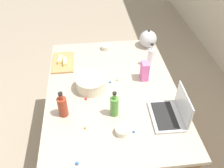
# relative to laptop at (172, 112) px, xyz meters

# --- Properties ---
(ground_plane) EXTENTS (12.00, 12.00, 0.00)m
(ground_plane) POSITION_rel_laptop_xyz_m (-0.36, -0.40, -0.95)
(ground_plane) COLOR gray
(island_counter) EXTENTS (1.50, 1.08, 0.90)m
(island_counter) POSITION_rel_laptop_xyz_m (-0.36, -0.40, -0.50)
(island_counter) COLOR olive
(island_counter) RESTS_ON ground
(laptop) EXTENTS (0.32, 0.24, 0.22)m
(laptop) POSITION_rel_laptop_xyz_m (0.00, 0.00, 0.00)
(laptop) COLOR #B7B7BC
(laptop) RESTS_ON island_counter
(mixing_bowl_large) EXTENTS (0.26, 0.26, 0.11)m
(mixing_bowl_large) POSITION_rel_laptop_xyz_m (-0.38, -0.57, 0.01)
(mixing_bowl_large) COLOR beige
(mixing_bowl_large) RESTS_ON island_counter
(bottle_soy) EXTENTS (0.07, 0.07, 0.22)m
(bottle_soy) POSITION_rel_laptop_xyz_m (-0.11, -0.79, 0.04)
(bottle_soy) COLOR maroon
(bottle_soy) RESTS_ON island_counter
(bottle_olive) EXTENTS (0.06, 0.06, 0.22)m
(bottle_olive) POSITION_rel_laptop_xyz_m (-0.07, -0.41, 0.04)
(bottle_olive) COLOR #4C8C38
(bottle_olive) RESTS_ON island_counter
(bottle_vinegar) EXTENTS (0.06, 0.06, 0.23)m
(bottle_vinegar) POSITION_rel_laptop_xyz_m (-0.65, -0.00, 0.05)
(bottle_vinegar) COLOR white
(bottle_vinegar) RESTS_ON island_counter
(kettle) EXTENTS (0.21, 0.18, 0.20)m
(kettle) POSITION_rel_laptop_xyz_m (-0.99, 0.05, 0.03)
(kettle) COLOR #ADADB2
(kettle) RESTS_ON island_counter
(cutting_board) EXTENTS (0.33, 0.20, 0.02)m
(cutting_board) POSITION_rel_laptop_xyz_m (-0.78, -0.82, -0.04)
(cutting_board) COLOR #AD7F4C
(cutting_board) RESTS_ON island_counter
(butter_stick_left) EXTENTS (0.11, 0.05, 0.04)m
(butter_stick_left) POSITION_rel_laptop_xyz_m (-0.79, -0.84, -0.01)
(butter_stick_left) COLOR #F4E58C
(butter_stick_left) RESTS_ON cutting_board
(butter_stick_right) EXTENTS (0.11, 0.04, 0.04)m
(butter_stick_right) POSITION_rel_laptop_xyz_m (-0.75, -0.80, -0.01)
(butter_stick_right) COLOR #F4E58C
(butter_stick_right) RESTS_ON cutting_board
(ramekin_small) EXTENTS (0.09, 0.09, 0.05)m
(ramekin_small) POSITION_rel_laptop_xyz_m (-0.97, -0.39, -0.02)
(ramekin_small) COLOR beige
(ramekin_small) RESTS_ON island_counter
(ramekin_medium) EXTENTS (0.09, 0.09, 0.05)m
(ramekin_medium) POSITION_rel_laptop_xyz_m (0.11, -0.38, -0.02)
(ramekin_medium) COLOR beige
(ramekin_medium) RESTS_ON island_counter
(candy_bag) EXTENTS (0.09, 0.06, 0.17)m
(candy_bag) POSITION_rel_laptop_xyz_m (-0.46, -0.10, 0.04)
(candy_bag) COLOR pink
(candy_bag) RESTS_ON island_counter
(candy_0) EXTENTS (0.02, 0.02, 0.02)m
(candy_0) POSITION_rel_laptop_xyz_m (-0.44, -0.41, -0.04)
(candy_0) COLOR blue
(candy_0) RESTS_ON island_counter
(candy_1) EXTENTS (0.02, 0.02, 0.02)m
(candy_1) POSITION_rel_laptop_xyz_m (-0.25, -0.62, -0.04)
(candy_1) COLOR red
(candy_1) RESTS_ON island_counter
(candy_2) EXTENTS (0.02, 0.02, 0.02)m
(candy_2) POSITION_rel_laptop_xyz_m (0.11, -0.30, -0.04)
(candy_2) COLOR blue
(candy_2) RESTS_ON island_counter
(candy_3) EXTENTS (0.02, 0.02, 0.02)m
(candy_3) POSITION_rel_laptop_xyz_m (0.04, -0.64, -0.04)
(candy_3) COLOR orange
(candy_3) RESTS_ON island_counter
(candy_4) EXTENTS (0.02, 0.02, 0.02)m
(candy_4) POSITION_rel_laptop_xyz_m (0.31, -0.69, -0.04)
(candy_4) COLOR blue
(candy_4) RESTS_ON island_counter
(candy_5) EXTENTS (0.02, 0.02, 0.02)m
(candy_5) POSITION_rel_laptop_xyz_m (-0.46, -0.34, -0.04)
(candy_5) COLOR yellow
(candy_5) RESTS_ON island_counter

